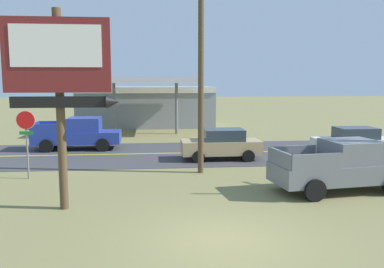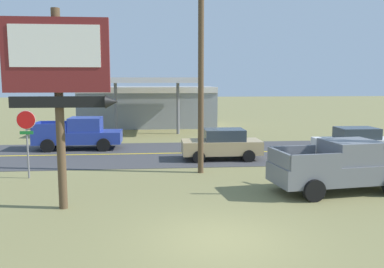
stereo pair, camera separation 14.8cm
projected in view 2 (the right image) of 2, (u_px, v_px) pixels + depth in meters
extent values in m
plane|color=olive|center=(219.00, 240.00, 11.00)|extent=(180.00, 180.00, 0.00)
cube|color=#3D3D3F|center=(184.00, 153.00, 23.83)|extent=(140.00, 8.00, 0.02)
cube|color=gold|center=(184.00, 153.00, 23.82)|extent=(126.00, 0.20, 0.01)
cylinder|color=brown|center=(60.00, 111.00, 13.27)|extent=(0.28, 0.28, 6.49)
cube|color=maroon|center=(56.00, 55.00, 12.86)|extent=(3.32, 0.16, 2.34)
cube|color=white|center=(55.00, 46.00, 12.73)|extent=(2.79, 0.03, 1.31)
cube|color=black|center=(58.00, 102.00, 13.05)|extent=(2.99, 0.12, 0.36)
cone|color=black|center=(112.00, 102.00, 13.21)|extent=(0.40, 0.44, 0.44)
cylinder|color=slate|center=(28.00, 153.00, 17.71)|extent=(0.08, 0.08, 2.20)
cylinder|color=red|center=(26.00, 120.00, 17.49)|extent=(0.76, 0.03, 0.76)
cylinder|color=white|center=(26.00, 120.00, 17.51)|extent=(0.80, 0.01, 0.80)
cube|color=#19722D|center=(27.00, 133.00, 17.56)|extent=(0.56, 0.03, 0.14)
cylinder|color=brown|center=(201.00, 63.00, 18.26)|extent=(0.26, 0.26, 9.99)
cube|color=gray|center=(148.00, 106.00, 37.81)|extent=(12.00, 6.00, 3.60)
cube|color=silver|center=(147.00, 90.00, 34.60)|extent=(12.00, 0.12, 0.50)
cube|color=silver|center=(147.00, 80.00, 31.57)|extent=(8.00, 5.00, 0.40)
cylinder|color=slate|center=(116.00, 108.00, 31.63)|extent=(0.24, 0.24, 4.20)
cylinder|color=slate|center=(178.00, 107.00, 32.07)|extent=(0.24, 0.24, 4.20)
cube|color=slate|center=(339.00, 172.00, 15.66)|extent=(5.41, 2.62, 0.72)
cube|color=slate|center=(351.00, 151.00, 15.65)|extent=(2.12, 2.03, 0.84)
cube|color=#28333D|center=(371.00, 150.00, 15.85)|extent=(0.31, 1.65, 0.71)
cube|color=slate|center=(292.00, 153.00, 16.13)|extent=(1.95, 0.37, 0.56)
cube|color=slate|center=(316.00, 162.00, 14.35)|extent=(1.95, 0.37, 0.56)
cube|color=slate|center=(279.00, 158.00, 15.03)|extent=(0.36, 1.88, 0.56)
cylinder|color=black|center=(360.00, 173.00, 17.00)|extent=(0.83, 0.38, 0.80)
cylinder|color=black|center=(289.00, 177.00, 16.30)|extent=(0.83, 0.38, 0.80)
cylinder|color=black|center=(314.00, 190.00, 14.40)|extent=(0.83, 0.38, 0.80)
cube|color=#233893|center=(79.00, 137.00, 25.12)|extent=(5.20, 1.96, 0.72)
cube|color=#233893|center=(86.00, 124.00, 25.06)|extent=(1.90, 1.80, 0.84)
cube|color=#28333D|center=(100.00, 124.00, 25.14)|extent=(0.10, 1.66, 0.71)
cube|color=#233893|center=(56.00, 125.00, 25.81)|extent=(1.95, 0.12, 0.56)
cube|color=#233893|center=(49.00, 129.00, 23.99)|extent=(1.95, 0.12, 0.56)
cube|color=#233893|center=(36.00, 127.00, 24.81)|extent=(0.12, 1.88, 0.56)
cylinder|color=black|center=(107.00, 140.00, 26.28)|extent=(0.80, 0.28, 0.80)
cylinder|color=black|center=(104.00, 145.00, 24.35)|extent=(0.80, 0.28, 0.80)
cylinder|color=black|center=(56.00, 141.00, 25.99)|extent=(0.80, 0.28, 0.80)
cylinder|color=black|center=(48.00, 146.00, 24.06)|extent=(0.80, 0.28, 0.80)
cube|color=tan|center=(221.00, 147.00, 21.93)|extent=(4.20, 1.76, 0.72)
cube|color=#2D3842|center=(224.00, 135.00, 21.86)|extent=(2.10, 1.56, 0.60)
cylinder|color=black|center=(199.00, 157.00, 20.99)|extent=(0.64, 0.24, 0.64)
cylinder|color=black|center=(195.00, 151.00, 22.73)|extent=(0.64, 0.24, 0.64)
cylinder|color=black|center=(249.00, 156.00, 21.23)|extent=(0.64, 0.24, 0.64)
cylinder|color=black|center=(242.00, 150.00, 22.97)|extent=(0.64, 0.24, 0.64)
cube|color=silver|center=(354.00, 145.00, 22.61)|extent=(4.20, 1.76, 0.72)
cube|color=#2D3842|center=(357.00, 133.00, 22.53)|extent=(2.10, 1.56, 0.60)
cylinder|color=black|center=(338.00, 155.00, 21.67)|extent=(0.64, 0.24, 0.64)
cylinder|color=black|center=(324.00, 149.00, 23.40)|extent=(0.64, 0.24, 0.64)
cylinder|color=black|center=(384.00, 154.00, 21.90)|extent=(0.64, 0.24, 0.64)
cylinder|color=black|center=(368.00, 148.00, 23.64)|extent=(0.64, 0.24, 0.64)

